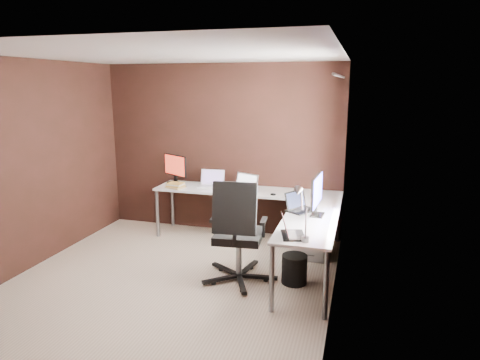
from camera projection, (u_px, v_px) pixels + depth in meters
name	position (u px, v px, depth m)	size (l,w,h in m)	color
room	(201.00, 171.00, 4.64)	(3.60, 3.60, 2.50)	beige
desk	(265.00, 204.00, 5.55)	(2.65, 2.25, 0.73)	white
drawer_pedestal	(310.00, 233.00, 5.58)	(0.42, 0.50, 0.60)	white
monitor_left	(175.00, 167.00, 6.45)	(0.45, 0.26, 0.43)	black
monitor_right	(317.00, 192.00, 4.84)	(0.16, 0.58, 0.48)	black
laptop_white	(212.00, 183.00, 6.27)	(0.37, 0.28, 0.24)	white
laptop_silver	(244.00, 188.00, 5.97)	(0.44, 0.38, 0.25)	silver
laptop_black_big	(299.00, 206.00, 5.09)	(0.38, 0.41, 0.23)	black
laptop_black_small	(290.00, 232.00, 4.22)	(0.30, 0.36, 0.21)	black
book_stack	(176.00, 185.00, 6.18)	(0.29, 0.26, 0.08)	tan
mouse_left	(176.00, 186.00, 6.21)	(0.09, 0.06, 0.04)	black
mouse_corner	(273.00, 194.00, 5.77)	(0.08, 0.05, 0.03)	black
desk_lamp	(300.00, 207.00, 4.08)	(0.18, 0.21, 0.52)	slate
office_chair	(238.00, 252.00, 4.82)	(0.67, 0.67, 1.20)	black
wastebasket	(294.00, 269.00, 4.81)	(0.29, 0.29, 0.33)	black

